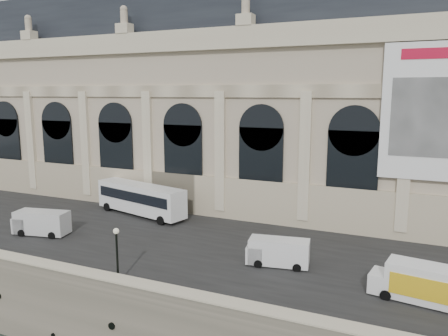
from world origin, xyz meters
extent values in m
cube|color=gray|center=(0.00, 35.00, 3.00)|extent=(160.00, 70.00, 6.00)
cube|color=#2D2D2D|center=(0.00, 14.00, 6.03)|extent=(160.00, 24.00, 0.06)
cube|color=gray|center=(0.00, 0.60, 6.55)|extent=(160.00, 1.20, 1.10)
cube|color=beige|center=(0.00, 0.60, 7.15)|extent=(160.00, 1.40, 0.12)
cube|color=#C4B296|center=(-6.00, 31.00, 17.00)|extent=(68.00, 18.00, 22.00)
cube|color=beige|center=(-6.00, 21.85, 8.50)|extent=(68.60, 0.40, 5.00)
cube|color=beige|center=(-6.00, 21.70, 26.80)|extent=(69.00, 0.80, 2.40)
cube|color=beige|center=(-6.00, 21.85, 21.00)|extent=(68.00, 0.30, 1.40)
cube|color=#23282E|center=(-6.00, 31.00, 31.00)|extent=(64.00, 15.00, 6.00)
cube|color=black|center=(-34.00, 21.82, 12.50)|extent=(5.20, 0.25, 9.00)
cylinder|color=black|center=(-34.00, 21.82, 17.00)|extent=(5.20, 0.25, 5.20)
cube|color=beige|center=(-29.00, 21.75, 14.00)|extent=(1.20, 0.50, 14.00)
cube|color=black|center=(-24.00, 21.82, 12.50)|extent=(5.20, 0.25, 9.00)
cylinder|color=black|center=(-24.00, 21.82, 17.00)|extent=(5.20, 0.25, 5.20)
cube|color=beige|center=(-19.00, 21.75, 14.00)|extent=(1.20, 0.50, 14.00)
cube|color=black|center=(-14.00, 21.82, 12.50)|extent=(5.20, 0.25, 9.00)
cylinder|color=black|center=(-14.00, 21.82, 17.00)|extent=(5.20, 0.25, 5.20)
cube|color=beige|center=(-9.00, 21.75, 14.00)|extent=(1.20, 0.50, 14.00)
cube|color=black|center=(-4.00, 21.82, 12.50)|extent=(5.20, 0.25, 9.00)
cylinder|color=black|center=(-4.00, 21.82, 17.00)|extent=(5.20, 0.25, 5.20)
cube|color=beige|center=(1.00, 21.75, 14.00)|extent=(1.20, 0.50, 14.00)
cube|color=black|center=(6.00, 21.82, 12.50)|extent=(5.20, 0.25, 9.00)
cylinder|color=black|center=(6.00, 21.82, 17.00)|extent=(5.20, 0.25, 5.20)
cube|color=beige|center=(11.00, 21.75, 14.00)|extent=(1.20, 0.50, 14.00)
cube|color=black|center=(16.00, 21.82, 12.50)|extent=(5.20, 0.25, 9.00)
cylinder|color=black|center=(16.00, 21.82, 17.00)|extent=(5.20, 0.25, 5.20)
cube|color=beige|center=(21.00, 21.75, 14.00)|extent=(1.20, 0.50, 14.00)
cube|color=white|center=(23.00, 21.55, 19.00)|extent=(9.00, 0.35, 13.00)
cube|color=#B90C2A|center=(23.00, 21.35, 24.40)|extent=(6.00, 0.06, 1.00)
cube|color=gray|center=(22.50, 21.35, 18.50)|extent=(6.20, 0.06, 7.50)
cube|color=white|center=(-8.33, 18.89, 8.16)|extent=(13.26, 5.80, 3.36)
cube|color=black|center=(-14.64, 20.48, 8.49)|extent=(0.69, 2.43, 1.30)
cube|color=black|center=(-8.67, 17.54, 8.60)|extent=(11.56, 2.99, 1.19)
cube|color=black|center=(-7.98, 20.24, 8.60)|extent=(11.56, 2.99, 1.19)
cylinder|color=black|center=(-13.38, 18.77, 6.54)|extent=(1.13, 0.58, 1.08)
cylinder|color=black|center=(-12.72, 21.39, 6.54)|extent=(1.13, 0.58, 1.08)
cylinder|color=black|center=(-3.93, 16.38, 6.54)|extent=(1.13, 0.58, 1.08)
cylinder|color=black|center=(-3.27, 19.01, 6.54)|extent=(1.13, 0.58, 1.08)
cube|color=silver|center=(-13.54, 8.47, 7.38)|extent=(5.86, 3.23, 2.36)
cube|color=silver|center=(-15.71, 8.02, 7.03)|extent=(1.95, 2.42, 1.64)
cube|color=black|center=(-16.27, 7.91, 7.59)|extent=(0.43, 1.82, 0.82)
cylinder|color=black|center=(-15.06, 7.06, 6.39)|extent=(0.81, 0.41, 0.78)
cylinder|color=black|center=(-15.49, 9.17, 6.39)|extent=(0.81, 0.41, 0.78)
cylinder|color=black|center=(-11.59, 7.78, 6.39)|extent=(0.81, 0.41, 0.78)
cylinder|color=black|center=(-12.02, 9.89, 6.39)|extent=(0.81, 0.41, 0.78)
cube|color=white|center=(11.69, 10.57, 7.28)|extent=(5.38, 2.81, 2.18)
cube|color=white|center=(9.67, 10.23, 6.95)|extent=(1.74, 2.20, 1.52)
cube|color=black|center=(9.14, 10.14, 7.47)|extent=(0.34, 1.70, 0.76)
cylinder|color=black|center=(10.24, 9.32, 6.36)|extent=(0.75, 0.35, 0.72)
cylinder|color=black|center=(9.91, 11.28, 6.36)|extent=(0.75, 0.35, 0.72)
cylinder|color=black|center=(13.47, 9.85, 6.36)|extent=(0.75, 0.35, 0.72)
cylinder|color=black|center=(13.15, 11.82, 6.36)|extent=(0.75, 0.35, 0.72)
cube|color=white|center=(23.46, 8.20, 7.50)|extent=(6.06, 3.05, 2.61)
cube|color=gold|center=(23.29, 7.07, 7.50)|extent=(4.98, 0.79, 1.55)
cube|color=#B90C2A|center=(23.29, 7.07, 7.50)|extent=(2.88, 0.46, 0.58)
cube|color=white|center=(20.21, 8.68, 6.92)|extent=(1.84, 2.33, 1.45)
cylinder|color=black|center=(20.62, 7.49, 6.39)|extent=(0.80, 0.38, 0.77)
cylinder|color=black|center=(20.94, 9.70, 6.39)|extent=(0.80, 0.38, 0.77)
cylinder|color=black|center=(1.27, 1.88, 6.21)|extent=(0.47, 0.47, 0.42)
cylinder|color=black|center=(1.27, 1.88, 8.11)|extent=(0.17, 0.17, 4.23)
sphere|color=beige|center=(1.27, 1.88, 10.33)|extent=(0.47, 0.47, 0.47)
camera|label=1|loc=(21.94, -24.15, 20.81)|focal=35.00mm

